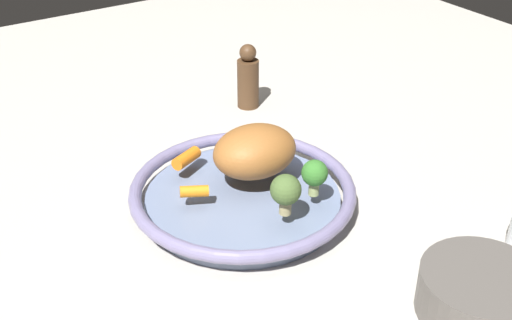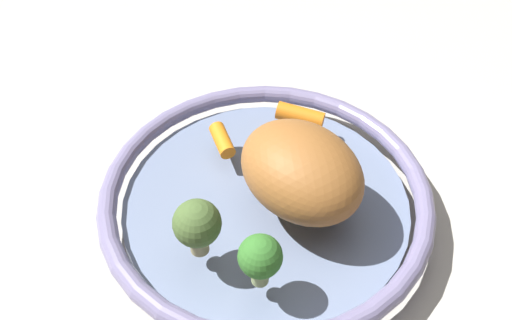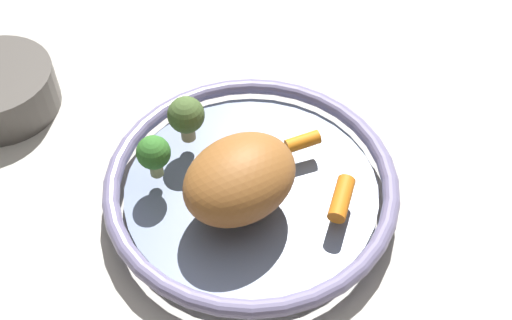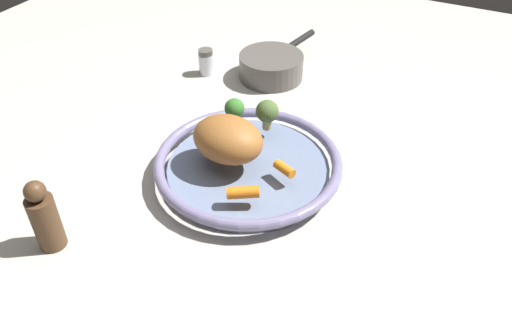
% 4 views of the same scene
% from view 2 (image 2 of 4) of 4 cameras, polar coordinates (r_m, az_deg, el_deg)
% --- Properties ---
extents(ground_plane, '(2.08, 2.08, 0.00)m').
position_cam_2_polar(ground_plane, '(0.63, 0.93, -5.35)').
color(ground_plane, '#B7B2A8').
extents(serving_bowl, '(0.34, 0.34, 0.04)m').
position_cam_2_polar(serving_bowl, '(0.61, 0.95, -4.00)').
color(serving_bowl, slate).
rests_on(serving_bowl, ground_plane).
extents(roast_chicken_piece, '(0.11, 0.14, 0.08)m').
position_cam_2_polar(roast_chicken_piece, '(0.56, 4.44, -1.06)').
color(roast_chicken_piece, '#9B5F2C').
rests_on(roast_chicken_piece, serving_bowl).
extents(baby_carrot_near_rim, '(0.03, 0.05, 0.02)m').
position_cam_2_polar(baby_carrot_near_rim, '(0.64, -3.30, 1.94)').
color(baby_carrot_near_rim, orange).
rests_on(baby_carrot_near_rim, serving_bowl).
extents(baby_carrot_right, '(0.04, 0.06, 0.02)m').
position_cam_2_polar(baby_carrot_right, '(0.66, 4.31, 4.31)').
color(baby_carrot_right, orange).
rests_on(baby_carrot_right, serving_bowl).
extents(broccoli_floret_small, '(0.04, 0.04, 0.06)m').
position_cam_2_polar(broccoli_floret_small, '(0.52, -5.74, -6.27)').
color(broccoli_floret_small, tan).
rests_on(broccoli_floret_small, serving_bowl).
extents(broccoli_floret_mid, '(0.04, 0.04, 0.06)m').
position_cam_2_polar(broccoli_floret_mid, '(0.50, 0.41, -9.47)').
color(broccoli_floret_mid, '#99A866').
rests_on(broccoli_floret_mid, serving_bowl).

